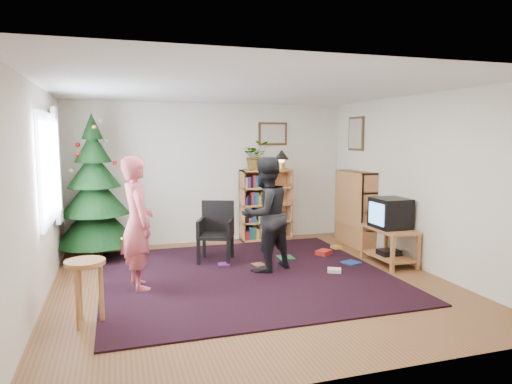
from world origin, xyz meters
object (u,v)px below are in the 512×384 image
object	(u,v)px
potted_plant	(256,155)
table_lamp	(282,156)
person_by_chair	(265,215)
bookshelf_back	(266,204)
armchair	(214,229)
picture_back	(273,134)
christmas_tree	(95,199)
stool	(85,275)
crt_tv	(390,213)
picture_right	(356,134)
tv_stand	(389,243)
person_standing	(137,223)
bookshelf_right	(355,207)

from	to	relation	value
potted_plant	table_lamp	world-z (taller)	potted_plant
person_by_chair	table_lamp	world-z (taller)	table_lamp
bookshelf_back	armchair	size ratio (longest dim) A/B	1.42
picture_back	christmas_tree	distance (m)	3.34
stool	table_lamp	xyz separation A→B (m)	(3.27, 3.12, 1.03)
christmas_tree	crt_tv	size ratio (longest dim) A/B	4.43
picture_right	christmas_tree	distance (m)	4.57
picture_right	bookshelf_back	world-z (taller)	picture_right
christmas_tree	table_lamp	distance (m)	3.34
bookshelf_back	crt_tv	xyz separation A→B (m)	(1.24, -2.10, 0.11)
tv_stand	person_standing	distance (m)	3.68
potted_plant	picture_right	bearing A→B (deg)	-19.18
christmas_tree	bookshelf_right	world-z (taller)	christmas_tree
picture_right	table_lamp	distance (m)	1.39
crt_tv	person_standing	distance (m)	3.64
bookshelf_right	crt_tv	distance (m)	1.26
armchair	potted_plant	xyz separation A→B (m)	(1.02, 1.16, 1.07)
person_standing	christmas_tree	bearing A→B (deg)	5.08
stool	table_lamp	world-z (taller)	table_lamp
person_by_chair	tv_stand	bearing A→B (deg)	150.45
stool	person_by_chair	distance (m)	2.63
armchair	christmas_tree	bearing A→B (deg)	179.91
tv_stand	potted_plant	distance (m)	2.84
picture_right	christmas_tree	world-z (taller)	christmas_tree
person_standing	bookshelf_back	bearing A→B (deg)	-61.64
christmas_tree	bookshelf_back	size ratio (longest dim) A/B	1.74
picture_right	potted_plant	size ratio (longest dim) A/B	1.15
person_standing	armchair	bearing A→B (deg)	-63.62
christmas_tree	person_standing	world-z (taller)	christmas_tree
stool	potted_plant	bearing A→B (deg)	48.41
picture_back	bookshelf_right	size ratio (longest dim) A/B	0.42
armchair	picture_right	bearing A→B (deg)	33.43
christmas_tree	armchair	size ratio (longest dim) A/B	2.47
bookshelf_back	crt_tv	distance (m)	2.44
picture_right	person_by_chair	xyz separation A→B (m)	(-2.14, -1.31, -1.14)
bookshelf_back	potted_plant	bearing A→B (deg)	180.00
tv_stand	person_standing	world-z (taller)	person_standing
christmas_tree	person_by_chair	world-z (taller)	christmas_tree
picture_right	crt_tv	world-z (taller)	picture_right
armchair	person_by_chair	bearing A→B (deg)	-30.67
armchair	person_standing	distance (m)	1.57
table_lamp	bookshelf_right	bearing A→B (deg)	-38.97
armchair	crt_tv	bearing A→B (deg)	0.58
tv_stand	stool	world-z (taller)	stool
tv_stand	crt_tv	bearing A→B (deg)	180.00
potted_plant	person_by_chair	bearing A→B (deg)	-103.29
table_lamp	picture_right	bearing A→B (deg)	-26.25
armchair	table_lamp	distance (m)	2.18
stool	person_standing	bearing A→B (deg)	60.22
picture_right	crt_tv	xyz separation A→B (m)	(-0.26, -1.51, -1.18)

